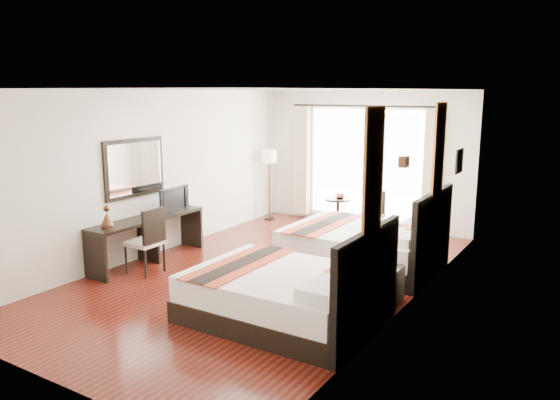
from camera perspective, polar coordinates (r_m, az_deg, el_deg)
The scene contains 29 objects.
floor at distance 8.50m, azimuth -1.50°, elevation -7.78°, with size 4.50×7.50×0.01m, color #3D0C0B.
ceiling at distance 8.03m, azimuth -1.60°, elevation 11.42°, with size 4.50×7.50×0.02m, color white.
wall_headboard at distance 7.18m, azimuth 13.58°, elevation -0.06°, with size 0.01×7.50×2.80m, color silver.
wall_desk at distance 9.56m, azimuth -12.86°, elevation 2.76°, with size 0.01×7.50×2.80m, color silver.
wall_window at distance 11.43m, azimuth 8.89°, elevation 4.27°, with size 4.50×0.01×2.80m, color silver.
wall_entry at distance 5.50m, azimuth -23.65°, elevation -4.15°, with size 4.50×0.01×2.80m, color silver.
window_glass at distance 11.43m, azimuth 8.85°, elevation 3.77°, with size 2.40×0.02×2.20m, color white.
sheer_curtain at distance 11.37m, azimuth 8.73°, elevation 3.74°, with size 2.30×0.02×2.10m, color white.
drape_left at distance 11.98m, azimuth 2.26°, elevation 4.14°, with size 0.35×0.14×2.35m, color beige.
drape_right at distance 10.85m, azimuth 15.69°, elevation 2.98°, with size 0.35×0.14×2.35m, color beige.
art_panel_near at distance 5.91m, azimuth 9.75°, elevation 3.12°, with size 0.03×0.50×1.35m, color maroon.
art_panel_far at distance 8.22m, azimuth 16.28°, elevation 5.10°, with size 0.03×0.50×1.35m, color maroon.
wall_sconce at distance 6.93m, azimuth 12.82°, elevation 3.94°, with size 0.10×0.14×0.14m, color #442618.
mirror_frame at distance 9.18m, azimuth -14.96°, elevation 3.26°, with size 0.04×1.25×0.95m, color black.
mirror_glass at distance 9.16m, azimuth -14.85°, elevation 3.25°, with size 0.01×1.12×0.82m, color white.
bed_near at distance 6.79m, azimuth 0.86°, elevation -9.79°, with size 2.28×1.77×1.29m.
bed_far at distance 8.87m, azimuth 8.90°, elevation -4.75°, with size 2.34×1.82×1.32m.
nightstand at distance 7.39m, azimuth 10.64°, elevation -8.84°, with size 0.43×0.53×0.51m, color black.
table_lamp at distance 7.30m, azimuth 11.01°, elevation -4.85°, with size 0.25×0.25×0.39m.
vase at distance 7.19m, azimuth 10.67°, elevation -6.73°, with size 0.14×0.14×0.15m, color black.
console_desk at distance 9.25m, azimuth -13.61°, elevation -4.04°, with size 0.50×2.20×0.76m, color black.
television at distance 9.48m, azimuth -11.33°, elevation 0.08°, with size 0.73×0.10×0.42m, color black.
bronze_figurine at distance 8.59m, azimuth -17.63°, elevation -1.80°, with size 0.20×0.20×0.30m, color #442618, non-canonical shape.
desk_chair at distance 8.72m, azimuth -13.83°, elevation -5.40°, with size 0.49×0.49×1.04m.
floor_lamp at distance 11.81m, azimuth -1.12°, elevation 4.11°, with size 0.31×0.31×1.53m.
side_table at distance 11.27m, azimuth 6.06°, elevation -1.38°, with size 0.54×0.54×0.62m, color black.
fruit_bowl at distance 11.19m, azimuth 6.29°, elevation 0.28°, with size 0.20×0.20×0.05m, color #462519.
window_chair at distance 10.73m, azimuth 9.46°, elevation -2.33°, with size 0.50×0.50×0.90m.
jute_rug at distance 10.54m, azimuth 5.79°, elevation -3.97°, with size 1.29×0.87×0.01m, color tan.
Camera 1 is at (4.43, -6.70, 2.78)m, focal length 35.00 mm.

